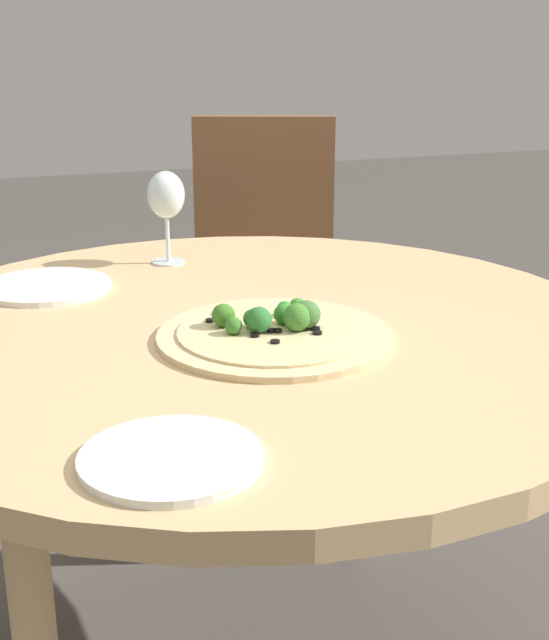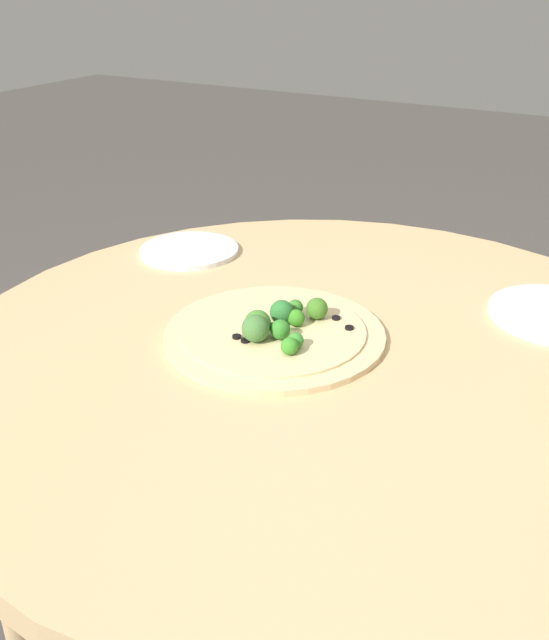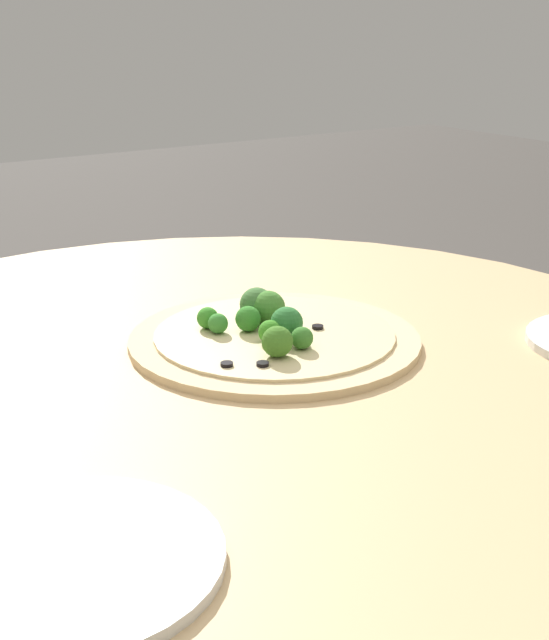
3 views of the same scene
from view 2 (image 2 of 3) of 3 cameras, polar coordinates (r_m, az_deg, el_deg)
The scene contains 3 objects.
dining_table at distance 1.14m, azimuth 3.96°, elevation -4.58°, with size 1.19×1.19×0.72m.
pizza at distance 1.12m, azimuth 0.05°, elevation -0.90°, with size 0.35×0.35×0.06m.
plate_far at distance 1.47m, azimuth -6.84°, elevation 5.56°, with size 0.20×0.20×0.01m.
Camera 2 is at (0.88, 0.41, 1.25)m, focal length 40.00 mm.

